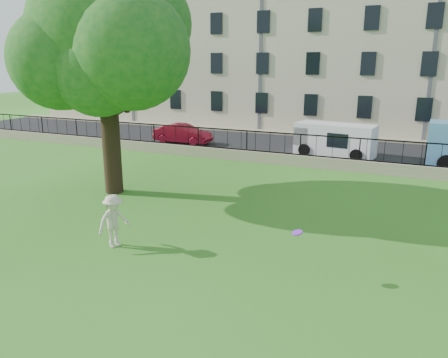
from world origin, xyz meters
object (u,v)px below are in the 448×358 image
at_px(tree, 102,36).
at_px(man, 114,221).
at_px(white_van, 335,140).
at_px(frisbee, 297,233).
at_px(red_sedan, 183,134).

distance_m(tree, man, 8.12).
height_order(tree, white_van, tree).
distance_m(frisbee, red_sedan, 19.38).
relative_size(tree, man, 5.94).
bearing_deg(man, tree, 58.21).
height_order(frisbee, white_van, white_van).
distance_m(frisbee, white_van, 15.58).
xyz_separation_m(tree, white_van, (7.38, 11.12, -5.42)).
relative_size(red_sedan, white_van, 0.88).
height_order(man, frisbee, man).
bearing_deg(tree, frisbee, -25.44).
bearing_deg(frisbee, white_van, 96.57).
bearing_deg(red_sedan, tree, -166.70).
bearing_deg(man, frisbee, -66.94).
xyz_separation_m(man, frisbee, (5.48, 0.30, 0.42)).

